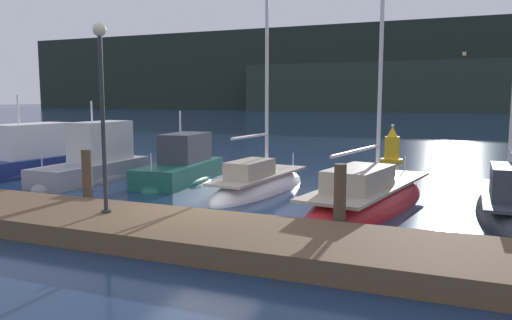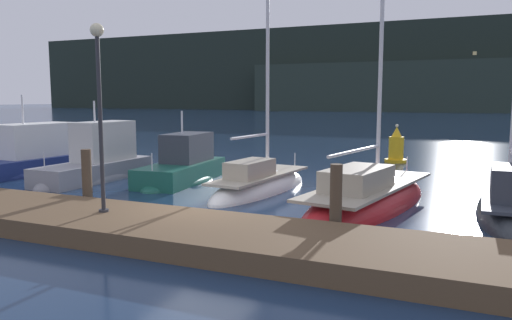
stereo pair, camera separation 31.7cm
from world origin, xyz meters
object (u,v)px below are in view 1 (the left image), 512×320
object	(u,v)px
sailboat_berth_4	(260,188)
motorboat_berth_2	(94,170)
motorboat_berth_1	(21,166)
dock_lamppost	(102,89)
rowboat_adrift	(2,151)
sailboat_berth_5	(369,203)
channel_buoy	(392,148)
motorboat_berth_3	(181,173)
sailboat_berth_6	(508,209)

from	to	relation	value
sailboat_berth_4	motorboat_berth_2	bearing A→B (deg)	-178.00
motorboat_berth_1	sailboat_berth_4	size ratio (longest dim) A/B	0.87
dock_lamppost	rowboat_adrift	world-z (taller)	dock_lamppost
dock_lamppost	rowboat_adrift	bearing A→B (deg)	145.48
sailboat_berth_5	channel_buoy	xyz separation A→B (m)	(-0.76, 10.96, 0.59)
channel_buoy	motorboat_berth_3	bearing A→B (deg)	-126.04
sailboat_berth_5	rowboat_adrift	bearing A→B (deg)	163.01
sailboat_berth_4	rowboat_adrift	distance (m)	20.14
motorboat_berth_3	rowboat_adrift	bearing A→B (deg)	161.29
channel_buoy	rowboat_adrift	size ratio (longest dim) A/B	0.58
motorboat_berth_2	sailboat_berth_4	bearing A→B (deg)	2.00
sailboat_berth_5	channel_buoy	size ratio (longest dim) A/B	6.47
motorboat_berth_2	sailboat_berth_5	world-z (taller)	sailboat_berth_5
sailboat_berth_4	sailboat_berth_5	size ratio (longest dim) A/B	0.71
motorboat_berth_1	sailboat_berth_6	world-z (taller)	sailboat_berth_6
motorboat_berth_3	sailboat_berth_5	world-z (taller)	sailboat_berth_5
dock_lamppost	sailboat_berth_5	bearing A→B (deg)	43.32
sailboat_berth_4	rowboat_adrift	size ratio (longest dim) A/B	2.65
channel_buoy	motorboat_berth_2	bearing A→B (deg)	-134.50
sailboat_berth_5	channel_buoy	distance (m)	11.00
motorboat_berth_2	motorboat_berth_1	bearing A→B (deg)	179.43
rowboat_adrift	sailboat_berth_5	bearing A→B (deg)	-16.99
channel_buoy	sailboat_berth_4	bearing A→B (deg)	-107.46
motorboat_berth_1	sailboat_berth_6	xyz separation A→B (m)	(18.36, -0.34, -0.20)
sailboat_berth_6	channel_buoy	world-z (taller)	sailboat_berth_6
motorboat_berth_1	motorboat_berth_2	bearing A→B (deg)	-0.57
sailboat_berth_4	sailboat_berth_6	bearing A→B (deg)	-4.04
motorboat_berth_2	motorboat_berth_3	bearing A→B (deg)	16.68
motorboat_berth_1	channel_buoy	distance (m)	17.21
motorboat_berth_1	sailboat_berth_4	bearing A→B (deg)	1.08
motorboat_berth_2	sailboat_berth_4	distance (m)	6.90
sailboat_berth_4	sailboat_berth_6	distance (m)	7.63
motorboat_berth_3	sailboat_berth_6	distance (m)	11.25
motorboat_berth_2	motorboat_berth_3	xyz separation A→B (m)	(3.32, 1.00, -0.06)
dock_lamppost	motorboat_berth_3	bearing A→B (deg)	106.58
sailboat_berth_5	sailboat_berth_6	distance (m)	3.74
motorboat_berth_2	sailboat_berth_6	world-z (taller)	sailboat_berth_6
sailboat_berth_5	sailboat_berth_6	xyz separation A→B (m)	(3.71, 0.47, 0.04)
motorboat_berth_1	rowboat_adrift	world-z (taller)	motorboat_berth_1
motorboat_berth_1	motorboat_berth_2	size ratio (longest dim) A/B	1.31
channel_buoy	dock_lamppost	bearing A→B (deg)	-106.14
sailboat_berth_6	sailboat_berth_4	bearing A→B (deg)	175.96
motorboat_berth_2	channel_buoy	bearing A→B (deg)	45.50
sailboat_berth_6	motorboat_berth_3	bearing A→B (deg)	173.40
sailboat_berth_6	dock_lamppost	distance (m)	11.18
sailboat_berth_4	dock_lamppost	bearing A→B (deg)	-103.96
sailboat_berth_6	rowboat_adrift	size ratio (longest dim) A/B	2.91
sailboat_berth_5	motorboat_berth_3	bearing A→B (deg)	166.72
motorboat_berth_2	rowboat_adrift	size ratio (longest dim) A/B	1.76
motorboat_berth_3	dock_lamppost	distance (m)	7.79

